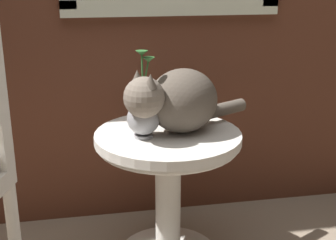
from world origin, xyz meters
The scene contains 3 objects.
wicker_side_table centered at (0.25, 0.27, 0.39)m, with size 0.55×0.55×0.55m.
cat centered at (0.29, 0.27, 0.68)m, with size 0.52×0.34×0.25m.
pewter_vase_with_ivy centered at (0.16, 0.24, 0.64)m, with size 0.12×0.12×0.31m.
Camera 1 is at (-0.05, -1.33, 1.14)m, focal length 49.54 mm.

